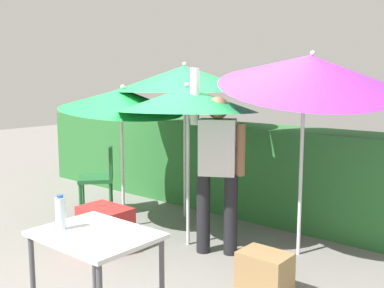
{
  "coord_description": "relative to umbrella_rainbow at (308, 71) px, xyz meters",
  "views": [
    {
      "loc": [
        2.98,
        -3.28,
        1.78
      ],
      "look_at": [
        0.0,
        0.3,
        1.1
      ],
      "focal_mm": 42.4,
      "sensor_mm": 36.0,
      "label": 1
    }
  ],
  "objects": [
    {
      "name": "ground_plane",
      "position": [
        -1.02,
        -0.82,
        -1.85
      ],
      "size": [
        24.0,
        24.0,
        0.0
      ],
      "primitive_type": "plane",
      "color": "gray"
    },
    {
      "name": "hedge_row",
      "position": [
        -1.02,
        0.88,
        -1.26
      ],
      "size": [
        8.0,
        0.7,
        1.17
      ],
      "primitive_type": "cube",
      "color": "#2D7033",
      "rests_on": "ground_plane"
    },
    {
      "name": "umbrella_rainbow",
      "position": [
        0.0,
        0.0,
        0.0
      ],
      "size": [
        1.82,
        1.77,
        2.29
      ],
      "color": "silver",
      "rests_on": "ground_plane"
    },
    {
      "name": "umbrella_orange",
      "position": [
        -2.03,
        -0.58,
        -0.32
      ],
      "size": [
        1.46,
        1.44,
        1.74
      ],
      "color": "silver",
      "rests_on": "ground_plane"
    },
    {
      "name": "umbrella_yellow",
      "position": [
        -1.74,
        0.2,
        -0.08
      ],
      "size": [
        1.82,
        1.82,
        1.98
      ],
      "color": "silver",
      "rests_on": "ground_plane"
    },
    {
      "name": "umbrella_navy",
      "position": [
        -1.07,
        -0.53,
        -0.29
      ],
      "size": [
        1.47,
        1.47,
        1.74
      ],
      "color": "silver",
      "rests_on": "ground_plane"
    },
    {
      "name": "person_vendor",
      "position": [
        -0.69,
        -0.52,
        -0.91
      ],
      "size": [
        0.52,
        0.37,
        1.88
      ],
      "color": "black",
      "rests_on": "ground_plane"
    },
    {
      "name": "chair_plastic",
      "position": [
        -2.7,
        -0.37,
        -1.33
      ],
      "size": [
        0.62,
        0.62,
        0.89
      ],
      "color": "#236633",
      "rests_on": "ground_plane"
    },
    {
      "name": "cooler_box",
      "position": [
        -1.68,
        -1.16,
        -1.63
      ],
      "size": [
        0.55,
        0.37,
        0.44
      ],
      "primitive_type": "cube",
      "color": "red",
      "rests_on": "ground_plane"
    },
    {
      "name": "crate_cardboard",
      "position": [
        0.15,
        -1.0,
        -1.66
      ],
      "size": [
        0.41,
        0.29,
        0.36
      ],
      "primitive_type": "cube",
      "color": "#9E7A4C",
      "rests_on": "ground_plane"
    },
    {
      "name": "folding_table",
      "position": [
        -0.39,
        -2.29,
        -1.18
      ],
      "size": [
        0.8,
        0.6,
        0.77
      ],
      "color": "#4C4C51",
      "rests_on": "ground_plane"
    },
    {
      "name": "bottle_water",
      "position": [
        -0.62,
        -2.4,
        -0.97
      ],
      "size": [
        0.07,
        0.07,
        0.24
      ],
      "color": "silver",
      "rests_on": "folding_table"
    }
  ]
}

